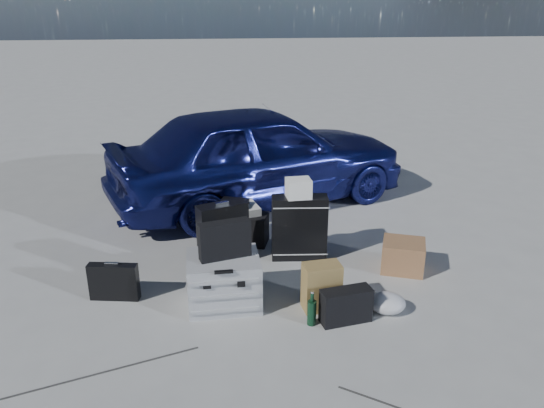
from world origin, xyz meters
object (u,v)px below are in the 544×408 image
at_px(car, 259,155).
at_px(suitcase_right, 299,228).
at_px(briefcase, 114,282).
at_px(green_bottle, 312,309).
at_px(suitcase_left, 223,234).
at_px(pelican_case, 224,281).
at_px(duffel_bag, 237,228).
at_px(cardboard_box, 403,256).

distance_m(car, suitcase_right, 1.55).
distance_m(briefcase, green_bottle, 1.64).
distance_m(briefcase, suitcase_left, 1.06).
bearing_deg(briefcase, green_bottle, -9.96).
distance_m(car, pelican_case, 2.34).
distance_m(briefcase, duffel_bag, 1.44).
height_order(pelican_case, cardboard_box, pelican_case).
bearing_deg(car, duffel_bag, 142.94).
xyz_separation_m(car, suitcase_left, (-0.47, -1.55, -0.30)).
relative_size(duffel_bag, green_bottle, 2.25).
bearing_deg(cardboard_box, car, 121.78).
relative_size(suitcase_left, cardboard_box, 1.60).
bearing_deg(duffel_bag, suitcase_right, -18.89).
relative_size(suitcase_right, green_bottle, 2.26).
distance_m(pelican_case, green_bottle, 0.75).
distance_m(suitcase_left, duffel_bag, 0.50).
height_order(suitcase_left, cardboard_box, suitcase_left).
bearing_deg(suitcase_left, suitcase_right, -18.61).
height_order(suitcase_right, green_bottle, suitcase_right).
distance_m(suitcase_left, cardboard_box, 1.66).
bearing_deg(cardboard_box, briefcase, -174.86).
distance_m(suitcase_right, duffel_bag, 0.72).
distance_m(car, duffel_bag, 1.23).
xyz_separation_m(suitcase_right, duffel_bag, (-0.57, 0.41, -0.16)).
distance_m(briefcase, suitcase_right, 1.73).
relative_size(pelican_case, suitcase_left, 0.96).
bearing_deg(briefcase, suitcase_right, 28.88).
distance_m(suitcase_left, green_bottle, 1.26).
bearing_deg(car, suitcase_right, 168.73).
bearing_deg(suitcase_left, duffel_bag, 49.95).
bearing_deg(suitcase_left, car, 51.01).
distance_m(suitcase_right, cardboard_box, 0.98).
bearing_deg(car, green_bottle, 163.09).
distance_m(pelican_case, duffel_bag, 1.17).
relative_size(pelican_case, cardboard_box, 1.54).
relative_size(suitcase_right, cardboard_box, 1.66).
height_order(pelican_case, duffel_bag, pelican_case).
bearing_deg(duffel_bag, pelican_case, -81.11).
xyz_separation_m(cardboard_box, green_bottle, (-0.98, -0.77, -0.00)).
xyz_separation_m(pelican_case, briefcase, (-0.90, 0.17, -0.05)).
bearing_deg(duffel_bag, briefcase, -120.18).
height_order(briefcase, suitcase_right, suitcase_right).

